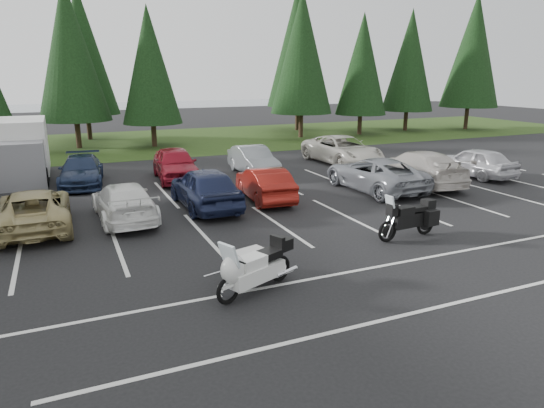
{
  "coord_description": "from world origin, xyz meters",
  "views": [
    {
      "loc": [
        -6.12,
        -13.57,
        5.08
      ],
      "look_at": [
        -0.42,
        -0.5,
        1.22
      ],
      "focal_mm": 32.0,
      "sensor_mm": 36.0,
      "label": 1
    }
  ],
  "objects": [
    {
      "name": "conifer_5",
      "position": [
        0.0,
        21.6,
        5.63
      ],
      "size": [
        4.14,
        4.14,
        9.63
      ],
      "color": "#332316",
      "rests_on": "ground"
    },
    {
      "name": "car_near_2",
      "position": [
        -7.2,
        3.88,
        0.68
      ],
      "size": [
        2.27,
        4.9,
        1.36
      ],
      "primitive_type": "imported",
      "rotation": [
        0.0,
        0.0,
        3.14
      ],
      "color": "tan",
      "rests_on": "ground"
    },
    {
      "name": "grass_strip",
      "position": [
        0.0,
        24.0,
        0.01
      ],
      "size": [
        80.0,
        16.0,
        0.01
      ],
      "primitive_type": "cube",
      "color": "#203812",
      "rests_on": "ground"
    },
    {
      "name": "car_far_2",
      "position": [
        -1.12,
        9.74,
        0.79
      ],
      "size": [
        2.19,
        4.77,
        1.59
      ],
      "primitive_type": "imported",
      "rotation": [
        0.0,
        0.0,
        -0.07
      ],
      "color": "maroon",
      "rests_on": "ground"
    },
    {
      "name": "car_near_7",
      "position": [
        9.12,
        4.19,
        0.8
      ],
      "size": [
        2.78,
        5.71,
        1.6
      ],
      "primitive_type": "imported",
      "rotation": [
        0.0,
        0.0,
        3.04
      ],
      "color": "beige",
      "rests_on": "ground"
    },
    {
      "name": "conifer_6",
      "position": [
        12.0,
        22.1,
        6.71
      ],
      "size": [
        4.93,
        4.93,
        11.48
      ],
      "color": "#332316",
      "rests_on": "ground"
    },
    {
      "name": "conifer_back_c",
      "position": [
        14.0,
        26.8,
        7.49
      ],
      "size": [
        5.5,
        5.5,
        12.81
      ],
      "color": "#332316",
      "rests_on": "ground"
    },
    {
      "name": "conifer_9",
      "position": [
        29.0,
        21.3,
        7.07
      ],
      "size": [
        5.19,
        5.19,
        12.1
      ],
      "color": "#332316",
      "rests_on": "ground"
    },
    {
      "name": "car_far_3",
      "position": [
        2.9,
        9.55,
        0.71
      ],
      "size": [
        1.6,
        4.37,
        1.43
      ],
      "primitive_type": "imported",
      "rotation": [
        0.0,
        0.0,
        -0.02
      ],
      "color": "slate",
      "rests_on": "ground"
    },
    {
      "name": "conifer_back_b",
      "position": [
        -4.0,
        27.5,
        6.77
      ],
      "size": [
        4.97,
        4.97,
        11.58
      ],
      "color": "#332316",
      "rests_on": "ground"
    },
    {
      "name": "car_far_4",
      "position": [
        8.77,
        10.38,
        0.79
      ],
      "size": [
        2.94,
        5.83,
        1.58
      ],
      "primitive_type": "imported",
      "rotation": [
        0.0,
        0.0,
        0.06
      ],
      "color": "beige",
      "rests_on": "ground"
    },
    {
      "name": "box_truck",
      "position": [
        -8.0,
        12.5,
        1.45
      ],
      "size": [
        2.4,
        5.6,
        2.9
      ],
      "primitive_type": null,
      "color": "silver",
      "rests_on": "ground"
    },
    {
      "name": "stall_markings",
      "position": [
        0.0,
        2.0,
        0.0
      ],
      "size": [
        32.0,
        16.0,
        0.01
      ],
      "primitive_type": "cube",
      "color": "silver",
      "rests_on": "ground"
    },
    {
      "name": "conifer_7",
      "position": [
        17.5,
        21.8,
        5.81
      ],
      "size": [
        4.27,
        4.27,
        9.94
      ],
      "color": "#332316",
      "rests_on": "ground"
    },
    {
      "name": "ground",
      "position": [
        0.0,
        0.0,
        0.0
      ],
      "size": [
        120.0,
        120.0,
        0.0
      ],
      "primitive_type": "plane",
      "color": "black",
      "rests_on": "ground"
    },
    {
      "name": "adventure_motorcycle",
      "position": [
        3.64,
        -1.88,
        0.76
      ],
      "size": [
        2.56,
        1.05,
        1.52
      ],
      "primitive_type": null,
      "rotation": [
        0.0,
        0.0,
        0.07
      ],
      "color": "black",
      "rests_on": "ground"
    },
    {
      "name": "lake_water",
      "position": [
        4.0,
        55.0,
        0.0
      ],
      "size": [
        70.0,
        50.0,
        0.02
      ],
      "primitive_type": "cube",
      "color": "slate",
      "rests_on": "ground"
    },
    {
      "name": "car_near_8",
      "position": [
        12.99,
        4.54,
        0.74
      ],
      "size": [
        2.06,
        4.47,
        1.49
      ],
      "primitive_type": "imported",
      "rotation": [
        0.0,
        0.0,
        3.21
      ],
      "color": "#BBBAC0",
      "rests_on": "ground"
    },
    {
      "name": "conifer_8",
      "position": [
        23.0,
        22.6,
        6.17
      ],
      "size": [
        4.53,
        4.53,
        10.56
      ],
      "color": "#332316",
      "rests_on": "ground"
    },
    {
      "name": "conifer_4",
      "position": [
        -5.0,
        22.9,
        6.53
      ],
      "size": [
        4.8,
        4.8,
        11.17
      ],
      "color": "#332316",
      "rests_on": "ground"
    },
    {
      "name": "car_near_4",
      "position": [
        -1.21,
        4.19,
        0.81
      ],
      "size": [
        1.97,
        4.79,
        1.62
      ],
      "primitive_type": "imported",
      "rotation": [
        0.0,
        0.0,
        3.15
      ],
      "color": "#19203F",
      "rests_on": "ground"
    },
    {
      "name": "car_far_1",
      "position": [
        -5.41,
        10.42,
        0.67
      ],
      "size": [
        2.34,
        4.78,
        1.34
      ],
      "primitive_type": "imported",
      "rotation": [
        0.0,
        0.0,
        -0.1
      ],
      "color": "#1B2744",
      "rests_on": "ground"
    },
    {
      "name": "car_near_6",
      "position": [
        6.56,
        4.03,
        0.74
      ],
      "size": [
        2.65,
        5.42,
        1.48
      ],
      "primitive_type": "imported",
      "rotation": [
        0.0,
        0.0,
        3.18
      ],
      "color": "gray",
      "rests_on": "ground"
    },
    {
      "name": "car_near_5",
      "position": [
        1.37,
        4.38,
        0.69
      ],
      "size": [
        1.82,
        4.28,
        1.37
      ],
      "primitive_type": "imported",
      "rotation": [
        0.0,
        0.0,
        3.05
      ],
      "color": "maroon",
      "rests_on": "ground"
    },
    {
      "name": "touring_motorcycle",
      "position": [
        -2.21,
        -3.61,
        0.74
      ],
      "size": [
        2.77,
        1.79,
        1.47
      ],
      "primitive_type": null,
      "rotation": [
        0.0,
        0.0,
        0.4
      ],
      "color": "silver",
      "rests_on": "ground"
    },
    {
      "name": "car_near_3",
      "position": [
        -4.3,
        3.77,
        0.67
      ],
      "size": [
        2.04,
        4.68,
        1.34
      ],
      "primitive_type": "imported",
      "rotation": [
        0.0,
        0.0,
        3.18
      ],
      "color": "white",
      "rests_on": "ground"
    },
    {
      "name": "cargo_trailer",
      "position": [
        -2.03,
        -2.71,
        0.34
      ],
      "size": [
        1.66,
        1.2,
        0.69
      ],
      "primitive_type": null,
      "rotation": [
        0.0,
        0.0,
        0.27
      ],
      "color": "silver",
      "rests_on": "ground"
    }
  ]
}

